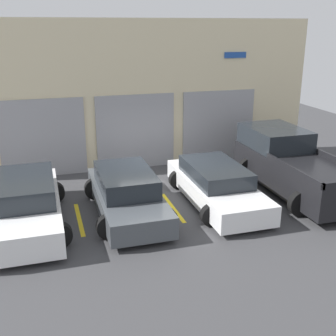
# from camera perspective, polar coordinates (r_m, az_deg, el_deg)

# --- Properties ---
(ground_plane) EXTENTS (28.00, 28.00, 0.00)m
(ground_plane) POSITION_cam_1_polar(r_m,az_deg,el_deg) (13.72, -0.70, -3.61)
(ground_plane) COLOR #3D3D3F
(shophouse_building) EXTENTS (13.70, 0.68, 5.47)m
(shophouse_building) POSITION_cam_1_polar(r_m,az_deg,el_deg) (16.07, -4.08, 9.62)
(shophouse_building) COLOR beige
(shophouse_building) RESTS_ON ground
(pickup_truck) EXTENTS (2.47, 5.23, 1.86)m
(pickup_truck) POSITION_cam_1_polar(r_m,az_deg,el_deg) (14.44, 16.34, 0.43)
(pickup_truck) COLOR black
(pickup_truck) RESTS_ON ground
(sedan_white) EXTENTS (2.11, 4.69, 1.20)m
(sedan_white) POSITION_cam_1_polar(r_m,az_deg,el_deg) (13.04, 6.48, -2.27)
(sedan_white) COLOR white
(sedan_white) RESTS_ON ground
(sedan_side) EXTENTS (2.22, 4.69, 1.35)m
(sedan_side) POSITION_cam_1_polar(r_m,az_deg,el_deg) (12.07, -18.76, -4.63)
(sedan_side) COLOR white
(sedan_side) RESTS_ON ground
(van_right) EXTENTS (2.16, 4.47, 1.29)m
(van_right) POSITION_cam_1_polar(r_m,az_deg,el_deg) (12.25, -5.63, -3.48)
(van_right) COLOR #474C51
(van_right) RESTS_ON ground
(parking_stripe_left) EXTENTS (0.12, 2.20, 0.01)m
(parking_stripe_left) POSITION_cam_1_polar(r_m,az_deg,el_deg) (12.30, -11.93, -6.78)
(parking_stripe_left) COLOR gold
(parking_stripe_left) RESTS_ON ground
(parking_stripe_centre) EXTENTS (0.12, 2.20, 0.01)m
(parking_stripe_centre) POSITION_cam_1_polar(r_m,az_deg,el_deg) (12.77, 0.65, -5.35)
(parking_stripe_centre) COLOR gold
(parking_stripe_centre) RESTS_ON ground
(parking_stripe_right) EXTENTS (0.12, 2.20, 0.01)m
(parking_stripe_right) POSITION_cam_1_polar(r_m,az_deg,el_deg) (13.80, 11.79, -3.87)
(parking_stripe_right) COLOR gold
(parking_stripe_right) RESTS_ON ground
(parking_stripe_far_right) EXTENTS (0.12, 2.20, 0.01)m
(parking_stripe_far_right) POSITION_cam_1_polar(r_m,az_deg,el_deg) (15.28, 21.05, -2.52)
(parking_stripe_far_right) COLOR gold
(parking_stripe_far_right) RESTS_ON ground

